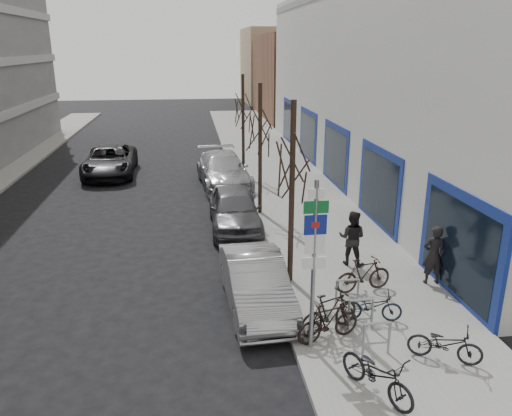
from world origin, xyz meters
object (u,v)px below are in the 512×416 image
object	(u,v)px
bike_far_inner	(363,274)
tree_near	(293,151)
bike_mid_curb	(372,304)
parked_car_front	(256,283)
meter_mid	(254,206)
bike_rack	(361,310)
highway_sign_pole	(314,256)
pedestrian_far	(352,238)
tree_mid	(260,119)
pedestrian_near	(434,255)
meter_back	(240,172)
lane_car	(110,161)
bike_far_curb	(445,341)
parked_car_mid	(235,209)
tree_far	(243,102)
bike_near_right	(328,321)
bike_mid_inner	(329,312)
meter_front	(278,264)
bike_near_left	(377,370)
parked_car_back	(223,170)

from	to	relation	value
bike_far_inner	tree_near	bearing A→B (deg)	53.42
bike_mid_curb	parked_car_front	distance (m)	3.13
meter_mid	bike_rack	bearing A→B (deg)	-78.20
highway_sign_pole	pedestrian_far	bearing A→B (deg)	61.66
tree_mid	pedestrian_near	xyz separation A→B (m)	(4.12, -7.23, -3.05)
parked_car_front	pedestrian_far	xyz separation A→B (m)	(3.38, 2.11, 0.33)
tree_near	bike_far_inner	size ratio (longest dim) A/B	3.19
highway_sign_pole	meter_back	world-z (taller)	highway_sign_pole
meter_mid	lane_car	xyz separation A→B (m)	(-6.84, 9.60, -0.11)
pedestrian_far	bike_far_curb	bearing A→B (deg)	124.63
bike_far_inner	tree_mid	bearing A→B (deg)	4.68
bike_rack	parked_car_mid	bearing A→B (deg)	106.71
tree_far	parked_car_mid	world-z (taller)	tree_far
bike_near_right	bike_far_curb	size ratio (longest dim) A/B	1.04
tree_far	bike_far_inner	distance (m)	14.52
bike_mid_inner	bike_far_inner	distance (m)	2.46
meter_front	bike_far_curb	xyz separation A→B (m)	(3.08, -3.91, -0.27)
bike_near_left	parked_car_mid	distance (m)	10.59
meter_back	parked_car_back	xyz separation A→B (m)	(-0.75, 0.86, -0.07)
highway_sign_pole	tree_near	size ratio (longest dim) A/B	0.76
meter_back	bike_mid_curb	size ratio (longest dim) A/B	0.83
bike_far_curb	meter_back	bearing A→B (deg)	39.27
bike_near_left	parked_car_back	world-z (taller)	parked_car_back
meter_front	parked_car_back	bearing A→B (deg)	93.62
bike_near_right	pedestrian_near	world-z (taller)	pedestrian_near
tree_mid	parked_car_back	size ratio (longest dim) A/B	0.95
meter_front	lane_car	bearing A→B (deg)	114.37
tree_near	bike_near_right	size ratio (longest dim) A/B	3.29
meter_mid	highway_sign_pole	bearing A→B (deg)	-88.32
highway_sign_pole	meter_mid	distance (m)	8.65
tree_far	bike_far_curb	world-z (taller)	tree_far
tree_mid	bike_near_left	world-z (taller)	tree_mid
highway_sign_pole	tree_far	world-z (taller)	tree_far
bike_mid_inner	pedestrian_near	bearing A→B (deg)	-83.52
meter_front	bike_mid_curb	size ratio (longest dim) A/B	0.83
parked_car_mid	tree_mid	bearing A→B (deg)	49.94
bike_far_curb	parked_car_mid	world-z (taller)	parked_car_mid
tree_mid	bike_mid_curb	size ratio (longest dim) A/B	3.60
parked_car_front	bike_mid_curb	bearing A→B (deg)	-28.18
bike_near_right	parked_car_back	world-z (taller)	parked_car_back
bike_near_left	parked_car_mid	size ratio (longest dim) A/B	0.39
bike_far_curb	parked_car_mid	distance (m)	10.25
parked_car_front	parked_car_mid	world-z (taller)	parked_car_mid
meter_front	bike_mid_inner	distance (m)	2.56
tree_mid	parked_car_back	distance (m)	5.97
meter_front	parked_car_front	size ratio (longest dim) A/B	0.29
tree_near	meter_back	xyz separation A→B (m)	(-0.45, 10.50, -3.19)
tree_mid	bike_mid_inner	size ratio (longest dim) A/B	3.11
meter_front	bike_near_left	bearing A→B (deg)	-76.45
bike_far_inner	parked_car_back	distance (m)	12.73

